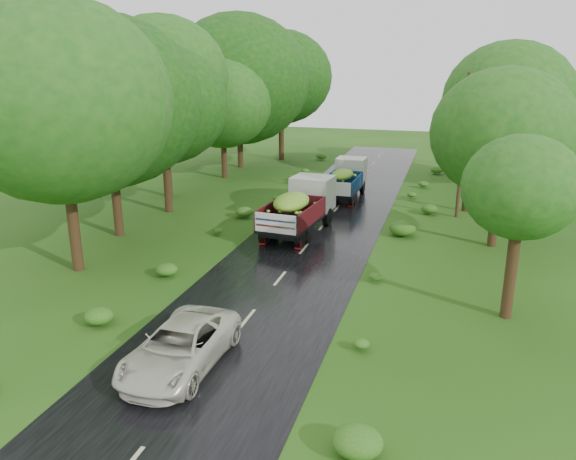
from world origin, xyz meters
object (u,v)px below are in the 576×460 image
at_px(truck_far, 346,178).
at_px(utility_pole, 463,145).
at_px(car, 180,347).
at_px(truck_near, 301,205).

xyz_separation_m(truck_far, utility_pole, (7.17, -2.90, 2.89)).
xyz_separation_m(car, utility_pole, (7.92, 19.72, 3.53)).
height_order(truck_far, car, truck_far).
bearing_deg(car, truck_near, 91.29).
distance_m(truck_far, utility_pole, 8.26).
relative_size(truck_far, car, 1.16).
relative_size(truck_near, car, 1.33).
bearing_deg(truck_far, truck_near, -94.98).
distance_m(truck_near, utility_pole, 10.07).
bearing_deg(truck_near, utility_pole, 39.28).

